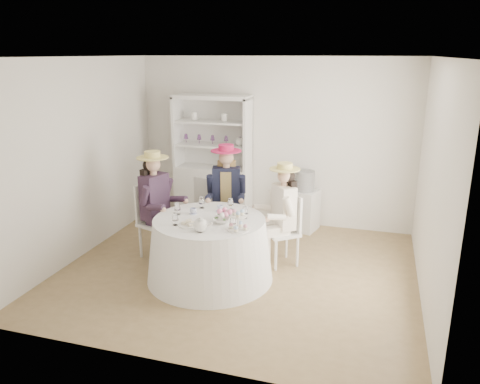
# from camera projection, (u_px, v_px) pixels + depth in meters

# --- Properties ---
(ground) EXTENTS (4.50, 4.50, 0.00)m
(ground) POSITION_uv_depth(u_px,v_px,m) (238.00, 271.00, 6.14)
(ground) COLOR olive
(ground) RESTS_ON ground
(ceiling) EXTENTS (4.50, 4.50, 0.00)m
(ceiling) POSITION_uv_depth(u_px,v_px,m) (238.00, 57.00, 5.37)
(ceiling) COLOR white
(ceiling) RESTS_ON wall_back
(wall_back) EXTENTS (4.50, 0.00, 4.50)m
(wall_back) POSITION_uv_depth(u_px,v_px,m) (274.00, 142.00, 7.59)
(wall_back) COLOR silver
(wall_back) RESTS_ON ground
(wall_front) EXTENTS (4.50, 0.00, 4.50)m
(wall_front) POSITION_uv_depth(u_px,v_px,m) (168.00, 226.00, 3.92)
(wall_front) COLOR silver
(wall_front) RESTS_ON ground
(wall_left) EXTENTS (0.00, 4.50, 4.50)m
(wall_left) POSITION_uv_depth(u_px,v_px,m) (80.00, 159.00, 6.37)
(wall_left) COLOR silver
(wall_left) RESTS_ON ground
(wall_right) EXTENTS (0.00, 4.50, 4.50)m
(wall_right) POSITION_uv_depth(u_px,v_px,m) (433.00, 185.00, 5.13)
(wall_right) COLOR silver
(wall_right) RESTS_ON ground
(tea_table) EXTENTS (1.58, 1.58, 0.79)m
(tea_table) POSITION_uv_depth(u_px,v_px,m) (210.00, 249.00, 5.84)
(tea_table) COLOR white
(tea_table) RESTS_ON ground
(hutch) EXTENTS (1.38, 0.81, 2.10)m
(hutch) POSITION_uv_depth(u_px,v_px,m) (214.00, 177.00, 7.81)
(hutch) COLOR silver
(hutch) RESTS_ON ground
(side_table) EXTENTS (0.51, 0.51, 0.65)m
(side_table) POSITION_uv_depth(u_px,v_px,m) (303.00, 210.00, 7.49)
(side_table) COLOR silver
(side_table) RESTS_ON ground
(hatbox) EXTENTS (0.40, 0.40, 0.32)m
(hatbox) POSITION_uv_depth(u_px,v_px,m) (305.00, 181.00, 7.36)
(hatbox) COLOR black
(hatbox) RESTS_ON side_table
(guest_left) EXTENTS (0.61, 0.57, 1.50)m
(guest_left) POSITION_uv_depth(u_px,v_px,m) (156.00, 199.00, 6.35)
(guest_left) COLOR silver
(guest_left) RESTS_ON ground
(guest_mid) EXTENTS (0.57, 0.61, 1.52)m
(guest_mid) POSITION_uv_depth(u_px,v_px,m) (226.00, 191.00, 6.66)
(guest_mid) COLOR silver
(guest_mid) RESTS_ON ground
(guest_right) EXTENTS (0.60, 0.58, 1.40)m
(guest_right) POSITION_uv_depth(u_px,v_px,m) (282.00, 209.00, 6.12)
(guest_right) COLOR silver
(guest_right) RESTS_ON ground
(spare_chair) EXTENTS (0.49, 0.49, 0.96)m
(spare_chair) POSITION_uv_depth(u_px,v_px,m) (209.00, 205.00, 7.14)
(spare_chair) COLOR silver
(spare_chair) RESTS_ON ground
(teacup_a) EXTENTS (0.10, 0.10, 0.07)m
(teacup_a) POSITION_uv_depth(u_px,v_px,m) (193.00, 211.00, 5.89)
(teacup_a) COLOR white
(teacup_a) RESTS_ON tea_table
(teacup_b) EXTENTS (0.10, 0.10, 0.07)m
(teacup_b) POSITION_uv_depth(u_px,v_px,m) (220.00, 209.00, 5.98)
(teacup_b) COLOR white
(teacup_b) RESTS_ON tea_table
(teacup_c) EXTENTS (0.11, 0.11, 0.07)m
(teacup_c) POSITION_uv_depth(u_px,v_px,m) (232.00, 215.00, 5.75)
(teacup_c) COLOR white
(teacup_c) RESTS_ON tea_table
(flower_bowl) EXTENTS (0.25, 0.25, 0.05)m
(flower_bowl) POSITION_uv_depth(u_px,v_px,m) (221.00, 221.00, 5.58)
(flower_bowl) COLOR white
(flower_bowl) RESTS_ON tea_table
(flower_arrangement) EXTENTS (0.18, 0.18, 0.07)m
(flower_arrangement) POSITION_uv_depth(u_px,v_px,m) (224.00, 214.00, 5.65)
(flower_arrangement) COLOR pink
(flower_arrangement) RESTS_ON tea_table
(table_teapot) EXTENTS (0.23, 0.16, 0.17)m
(table_teapot) POSITION_uv_depth(u_px,v_px,m) (201.00, 225.00, 5.31)
(table_teapot) COLOR white
(table_teapot) RESTS_ON tea_table
(sandwich_plate) EXTENTS (0.27, 0.27, 0.06)m
(sandwich_plate) POSITION_uv_depth(u_px,v_px,m) (189.00, 224.00, 5.51)
(sandwich_plate) COLOR white
(sandwich_plate) RESTS_ON tea_table
(cupcake_stand) EXTENTS (0.25, 0.25, 0.24)m
(cupcake_stand) POSITION_uv_depth(u_px,v_px,m) (238.00, 223.00, 5.33)
(cupcake_stand) COLOR white
(cupcake_stand) RESTS_ON tea_table
(stemware_set) EXTENTS (0.93, 0.94, 0.15)m
(stemware_set) POSITION_uv_depth(u_px,v_px,m) (209.00, 213.00, 5.70)
(stemware_set) COLOR white
(stemware_set) RESTS_ON tea_table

